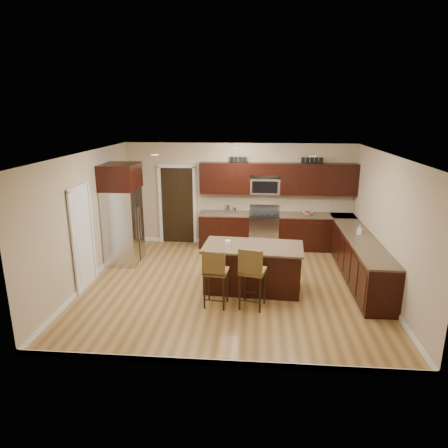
# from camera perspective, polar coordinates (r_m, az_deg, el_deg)

# --- Properties ---
(floor) EXTENTS (6.00, 6.00, 0.00)m
(floor) POSITION_cam_1_polar(r_m,az_deg,el_deg) (8.39, 1.09, -8.71)
(floor) COLOR #9E753E
(floor) RESTS_ON ground
(ceiling) EXTENTS (6.00, 6.00, 0.00)m
(ceiling) POSITION_cam_1_polar(r_m,az_deg,el_deg) (7.67, 1.20, 9.95)
(ceiling) COLOR silver
(ceiling) RESTS_ON wall_back
(wall_back) EXTENTS (6.00, 0.00, 6.00)m
(wall_back) POSITION_cam_1_polar(r_m,az_deg,el_deg) (10.60, 2.12, 4.20)
(wall_back) COLOR tan
(wall_back) RESTS_ON floor
(wall_left) EXTENTS (0.00, 5.50, 5.50)m
(wall_left) POSITION_cam_1_polar(r_m,az_deg,el_deg) (8.65, -19.11, 0.64)
(wall_left) COLOR tan
(wall_left) RESTS_ON floor
(wall_right) EXTENTS (0.00, 5.50, 5.50)m
(wall_right) POSITION_cam_1_polar(r_m,az_deg,el_deg) (8.30, 22.28, -0.28)
(wall_right) COLOR tan
(wall_right) RESTS_ON floor
(base_cabinets) EXTENTS (4.02, 3.96, 0.92)m
(base_cabinets) POSITION_cam_1_polar(r_m,az_deg,el_deg) (9.66, 13.03, -2.84)
(base_cabinets) COLOR black
(base_cabinets) RESTS_ON floor
(upper_cabinets) EXTENTS (4.00, 0.33, 0.80)m
(upper_cabinets) POSITION_cam_1_polar(r_m,az_deg,el_deg) (10.35, 7.91, 6.54)
(upper_cabinets) COLOR black
(upper_cabinets) RESTS_ON wall_back
(range) EXTENTS (0.76, 0.64, 1.11)m
(range) POSITION_cam_1_polar(r_m,az_deg,el_deg) (10.51, 5.69, -0.90)
(range) COLOR silver
(range) RESTS_ON floor
(microwave) EXTENTS (0.76, 0.31, 0.40)m
(microwave) POSITION_cam_1_polar(r_m,az_deg,el_deg) (10.39, 5.85, 5.41)
(microwave) COLOR silver
(microwave) RESTS_ON upper_cabinets
(doorway) EXTENTS (0.85, 0.03, 2.06)m
(doorway) POSITION_cam_1_polar(r_m,az_deg,el_deg) (10.85, -6.65, 2.65)
(doorway) COLOR black
(doorway) RESTS_ON floor
(pantry_door) EXTENTS (0.03, 0.80, 2.04)m
(pantry_door) POSITION_cam_1_polar(r_m,az_deg,el_deg) (8.47, -19.59, -2.05)
(pantry_door) COLOR white
(pantry_door) RESTS_ON floor
(letter_decor) EXTENTS (2.20, 0.03, 0.15)m
(letter_decor) POSITION_cam_1_polar(r_m,az_deg,el_deg) (10.28, 7.20, 9.06)
(letter_decor) COLOR black
(letter_decor) RESTS_ON upper_cabinets
(island) EXTENTS (2.03, 1.16, 0.92)m
(island) POSITION_cam_1_polar(r_m,az_deg,el_deg) (8.09, 4.10, -6.40)
(island) COLOR black
(island) RESTS_ON floor
(stool_left) EXTENTS (0.46, 0.46, 1.12)m
(stool_left) POSITION_cam_1_polar(r_m,az_deg,el_deg) (7.24, -1.27, -6.82)
(stool_left) COLOR brown
(stool_left) RESTS_ON floor
(stool_mid) EXTENTS (0.52, 0.52, 1.17)m
(stool_mid) POSITION_cam_1_polar(r_m,az_deg,el_deg) (7.19, 3.99, -6.74)
(stool_mid) COLOR brown
(stool_mid) RESTS_ON floor
(refrigerator) EXTENTS (0.79, 0.95, 2.35)m
(refrigerator) POSITION_cam_1_polar(r_m,az_deg,el_deg) (9.55, -14.30, 1.53)
(refrigerator) COLOR silver
(refrigerator) RESTS_ON floor
(floor_mat) EXTENTS (1.00, 0.70, 0.01)m
(floor_mat) POSITION_cam_1_polar(r_m,az_deg,el_deg) (9.63, 6.34, -5.46)
(floor_mat) COLOR brown
(floor_mat) RESTS_ON floor
(fruit_bowl) EXTENTS (0.29, 0.29, 0.06)m
(fruit_bowl) POSITION_cam_1_polar(r_m,az_deg,el_deg) (10.47, 11.86, 1.47)
(fruit_bowl) COLOR silver
(fruit_bowl) RESTS_ON base_cabinets
(soap_bottle) EXTENTS (0.12, 0.13, 0.21)m
(soap_bottle) POSITION_cam_1_polar(r_m,az_deg,el_deg) (9.06, 18.79, -0.80)
(soap_bottle) COLOR #B2B2B2
(soap_bottle) RESTS_ON base_cabinets
(canister_tall) EXTENTS (0.12, 0.12, 0.21)m
(canister_tall) POSITION_cam_1_polar(r_m,az_deg,el_deg) (10.39, 0.49, 2.15)
(canister_tall) COLOR silver
(canister_tall) RESTS_ON base_cabinets
(canister_short) EXTENTS (0.11, 0.11, 0.16)m
(canister_short) POSITION_cam_1_polar(r_m,az_deg,el_deg) (10.39, 1.46, 1.98)
(canister_short) COLOR silver
(canister_short) RESTS_ON base_cabinets
(island_jar) EXTENTS (0.10, 0.10, 0.10)m
(island_jar) POSITION_cam_1_polar(r_m,az_deg,el_deg) (7.92, 0.55, -2.68)
(island_jar) COLOR white
(island_jar) RESTS_ON island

